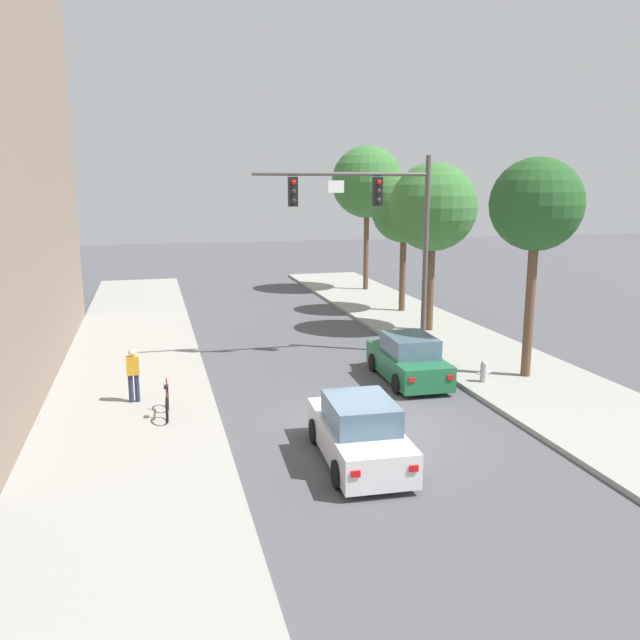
# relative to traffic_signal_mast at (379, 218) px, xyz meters

# --- Properties ---
(ground_plane) EXTENTS (120.00, 120.00, 0.00)m
(ground_plane) POSITION_rel_traffic_signal_mast_xyz_m (-2.68, -7.05, -5.35)
(ground_plane) COLOR #4C4C51
(sidewalk_left) EXTENTS (5.00, 60.00, 0.15)m
(sidewalk_left) POSITION_rel_traffic_signal_mast_xyz_m (-9.18, -7.05, -5.28)
(sidewalk_left) COLOR #99968E
(sidewalk_left) RESTS_ON ground
(sidewalk_right) EXTENTS (5.00, 60.00, 0.15)m
(sidewalk_right) POSITION_rel_traffic_signal_mast_xyz_m (3.82, -7.05, -5.28)
(sidewalk_right) COLOR #99968E
(sidewalk_right) RESTS_ON ground
(traffic_signal_mast) EXTENTS (6.78, 0.38, 7.50)m
(traffic_signal_mast) POSITION_rel_traffic_signal_mast_xyz_m (0.00, 0.00, 0.00)
(traffic_signal_mast) COLOR #514C47
(traffic_signal_mast) RESTS_ON sidewalk_right
(car_lead_green) EXTENTS (1.96, 4.30, 1.60)m
(car_lead_green) POSITION_rel_traffic_signal_mast_xyz_m (-0.04, -3.28, -4.63)
(car_lead_green) COLOR #1E663D
(car_lead_green) RESTS_ON ground
(car_following_white) EXTENTS (1.99, 4.31, 1.60)m
(car_following_white) POSITION_rel_traffic_signal_mast_xyz_m (-3.71, -9.18, -4.63)
(car_following_white) COLOR silver
(car_following_white) RESTS_ON ground
(pedestrian_sidewalk_left_walker) EXTENTS (0.36, 0.22, 1.64)m
(pedestrian_sidewalk_left_walker) POSITION_rel_traffic_signal_mast_xyz_m (-9.04, -3.69, -4.29)
(pedestrian_sidewalk_left_walker) COLOR #232847
(pedestrian_sidewalk_left_walker) RESTS_ON sidewalk_left
(bicycle_leaning) EXTENTS (0.14, 1.77, 0.98)m
(bicycle_leaning) POSITION_rel_traffic_signal_mast_xyz_m (-8.11, -5.20, -4.81)
(bicycle_leaning) COLOR black
(bicycle_leaning) RESTS_ON sidewalk_left
(fire_hydrant) EXTENTS (0.48, 0.24, 0.72)m
(fire_hydrant) POSITION_rel_traffic_signal_mast_xyz_m (2.16, -4.50, -4.84)
(fire_hydrant) COLOR #B2B2B7
(fire_hydrant) RESTS_ON sidewalk_right
(street_tree_nearest) EXTENTS (3.04, 3.04, 7.31)m
(street_tree_nearest) POSITION_rel_traffic_signal_mast_xyz_m (3.90, -4.21, 0.54)
(street_tree_nearest) COLOR brown
(street_tree_nearest) RESTS_ON sidewalk_right
(street_tree_second) EXTENTS (3.82, 3.82, 7.38)m
(street_tree_second) POSITION_rel_traffic_signal_mast_xyz_m (3.65, 3.27, 0.24)
(street_tree_second) COLOR brown
(street_tree_second) RESTS_ON sidewalk_right
(street_tree_third) EXTENTS (3.34, 3.34, 6.86)m
(street_tree_third) POSITION_rel_traffic_signal_mast_xyz_m (4.17, 7.90, -0.05)
(street_tree_third) COLOR brown
(street_tree_third) RESTS_ON sidewalk_right
(street_tree_farthest) EXTENTS (4.31, 4.31, 8.74)m
(street_tree_farthest) POSITION_rel_traffic_signal_mast_xyz_m (4.60, 15.06, 1.35)
(street_tree_farthest) COLOR brown
(street_tree_farthest) RESTS_ON sidewalk_right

